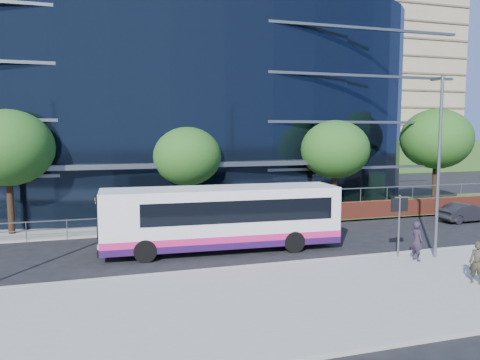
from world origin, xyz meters
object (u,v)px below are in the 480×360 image
object	(u,v)px
streetlight_east	(439,162)
parked_car	(466,213)
tree_far_a	(8,148)
tree_dist_f	(422,141)
pedestrian	(417,241)
tree_far_c	(335,150)
city_bus	(224,217)
tree_far_d	(436,139)
tree_far_b	(187,156)
street_sign	(399,213)
pedestrian_b	(477,263)
tree_dist_e	(336,140)

from	to	relation	value
streetlight_east	parked_car	size ratio (longest dim) A/B	2.20
tree_far_a	tree_dist_f	world-z (taller)	tree_far_a
parked_car	pedestrian	size ratio (longest dim) A/B	2.10
tree_far_c	city_bus	distance (m)	12.06
tree_far_d	pedestrian	world-z (taller)	tree_far_d
tree_dist_f	parked_car	distance (m)	45.58
tree_dist_f	tree_far_b	bearing A→B (deg)	-142.92
street_sign	pedestrian_b	bearing A→B (deg)	-83.51
tree_dist_f	streetlight_east	xyz separation A→B (m)	(-34.00, -44.17, 0.23)
tree_far_b	city_bus	world-z (taller)	tree_far_b
tree_far_b	tree_dist_f	bearing A→B (deg)	37.08
street_sign	tree_far_d	size ratio (longest dim) A/B	0.38
tree_far_a	tree_far_b	world-z (taller)	tree_far_a
tree_far_d	pedestrian_b	world-z (taller)	tree_far_d
tree_far_a	tree_far_d	xyz separation A→B (m)	(29.00, 1.00, 0.33)
tree_far_b	tree_dist_f	distance (m)	53.90
tree_dist_e	pedestrian	xyz separation A→B (m)	(-19.13, -42.38, -3.52)
pedestrian	streetlight_east	bearing A→B (deg)	-83.67
city_bus	pedestrian_b	bearing A→B (deg)	-43.68
tree_far_a	city_bus	world-z (taller)	tree_far_a
tree_far_c	tree_dist_e	size ratio (longest dim) A/B	1.00
tree_far_a	parked_car	bearing A→B (deg)	-9.04
streetlight_east	pedestrian	bearing A→B (deg)	-169.53
streetlight_east	parked_car	bearing A→B (deg)	40.41
street_sign	tree_far_d	bearing A→B (deg)	45.22
streetlight_east	pedestrian_b	xyz separation A→B (m)	(-1.03, -3.51, -3.50)
tree_far_a	tree_far_c	xyz separation A→B (m)	(20.00, 0.00, -0.33)
street_sign	tree_dist_f	distance (m)	56.25
street_sign	parked_car	world-z (taller)	street_sign
tree_dist_e	pedestrian	size ratio (longest dim) A/B	3.76
tree_dist_f	street_sign	bearing A→B (deg)	-129.16
tree_far_c	tree_far_d	xyz separation A→B (m)	(9.00, 1.00, 0.65)
tree_far_c	tree_dist_f	bearing A→B (deg)	45.00
tree_far_c	city_bus	bearing A→B (deg)	-145.02
city_bus	parked_car	xyz separation A→B (m)	(16.66, 2.40, -1.03)
tree_dist_e	tree_far_b	bearing A→B (deg)	-131.52
tree_dist_f	streetlight_east	bearing A→B (deg)	-127.58
parked_car	streetlight_east	bearing A→B (deg)	127.89
tree_far_c	tree_far_d	bearing A→B (deg)	6.34
tree_far_b	tree_far_c	size ratio (longest dim) A/B	0.93
tree_far_c	tree_dist_e	xyz separation A→B (m)	(17.00, 31.00, 0.00)
street_sign	tree_far_c	bearing A→B (deg)	76.71
tree_far_b	pedestrian	distance (m)	14.61
tree_far_a	pedestrian_b	distance (m)	23.53
tree_far_b	streetlight_east	size ratio (longest dim) A/B	0.76
tree_far_d	streetlight_east	bearing A→B (deg)	-129.40
tree_far_b	city_bus	distance (m)	7.67
tree_far_d	tree_dist_f	xyz separation A→B (m)	(24.00, 32.00, -0.98)
tree_far_b	streetlight_east	distance (m)	14.74
streetlight_east	pedestrian_b	size ratio (longest dim) A/B	5.05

